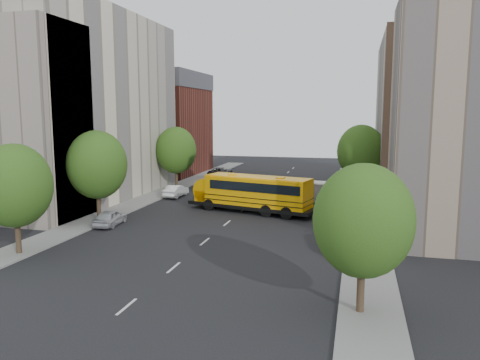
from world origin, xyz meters
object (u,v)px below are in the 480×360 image
at_px(street_tree_3, 363,221).
at_px(parked_car_5, 346,174).
at_px(street_tree_2, 176,150).
at_px(parked_car_2, 220,172).
at_px(safari_truck, 305,193).
at_px(street_tree_0, 15,186).
at_px(parked_car_1, 176,191).
at_px(parked_car_3, 339,239).
at_px(street_tree_4, 361,152).
at_px(parked_car_0, 110,218).
at_px(street_tree_1, 97,165).
at_px(street_tree_5, 360,148).
at_px(parked_car_4, 346,190).
at_px(school_bus, 250,191).

relative_size(street_tree_3, parked_car_5, 1.57).
relative_size(street_tree_2, parked_car_2, 1.44).
distance_m(street_tree_3, safari_truck, 25.70).
distance_m(street_tree_0, parked_car_1, 23.30).
bearing_deg(parked_car_3, street_tree_4, 88.31).
xyz_separation_m(street_tree_2, safari_truck, (16.64, -7.05, -3.47)).
relative_size(parked_car_0, parked_car_1, 0.95).
relative_size(street_tree_0, street_tree_2, 0.96).
xyz_separation_m(street_tree_1, street_tree_4, (22.00, 18.00, 0.12)).
bearing_deg(street_tree_4, street_tree_3, -90.00).
relative_size(street_tree_2, street_tree_3, 1.08).
xyz_separation_m(street_tree_2, parked_car_2, (2.17, 11.79, -4.08)).
bearing_deg(street_tree_3, parked_car_0, 147.67).
distance_m(street_tree_5, parked_car_3, 33.52).
height_order(street_tree_2, parked_car_5, street_tree_2).
xyz_separation_m(street_tree_0, parked_car_0, (1.74, 8.82, -3.97)).
bearing_deg(street_tree_1, safari_truck, 33.34).
relative_size(safari_truck, parked_car_3, 1.34).
relative_size(parked_car_4, parked_car_5, 0.83).
relative_size(parked_car_2, parked_car_4, 1.41).
relative_size(street_tree_5, parked_car_1, 1.80).
bearing_deg(street_tree_4, parked_car_1, -165.64).
distance_m(street_tree_4, parked_car_4, 4.68).
relative_size(school_bus, parked_car_0, 3.25).
bearing_deg(parked_car_0, parked_car_4, -138.70).
bearing_deg(parked_car_2, street_tree_1, 88.02).
bearing_deg(street_tree_4, street_tree_5, 90.00).
distance_m(street_tree_0, school_bus, 20.89).
height_order(street_tree_0, parked_car_3, street_tree_0).
height_order(street_tree_4, street_tree_5, street_tree_4).
xyz_separation_m(street_tree_4, parked_car_1, (-20.02, -5.13, -4.39)).
height_order(street_tree_1, street_tree_4, street_tree_4).
bearing_deg(parked_car_5, parked_car_3, -89.02).
distance_m(street_tree_2, street_tree_4, 22.00).
height_order(street_tree_1, parked_car_3, street_tree_1).
height_order(street_tree_1, parked_car_1, street_tree_1).
bearing_deg(parked_car_1, parked_car_3, 140.60).
xyz_separation_m(parked_car_0, parked_car_4, (18.76, 19.28, -0.03)).
xyz_separation_m(street_tree_4, school_bus, (-10.13, -11.02, -3.09)).
relative_size(street_tree_2, parked_car_5, 1.70).
height_order(street_tree_2, street_tree_3, street_tree_2).
relative_size(street_tree_0, parked_car_3, 1.58).
bearing_deg(parked_car_4, street_tree_3, -85.16).
bearing_deg(street_tree_3, parked_car_5, 92.37).
relative_size(street_tree_3, parked_car_3, 1.52).
bearing_deg(school_bus, street_tree_0, -110.46).
bearing_deg(parked_car_2, street_tree_5, -177.21).
xyz_separation_m(street_tree_2, street_tree_3, (22.00, -32.00, -0.37)).
distance_m(street_tree_2, street_tree_5, 25.06).
xyz_separation_m(street_tree_2, school_bus, (11.87, -11.02, -2.85)).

